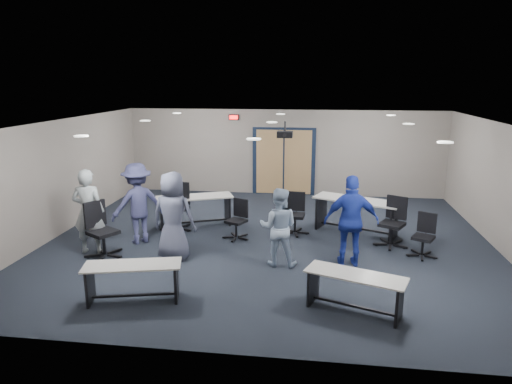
# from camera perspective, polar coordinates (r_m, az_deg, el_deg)

# --- Properties ---
(floor) EXTENTS (10.00, 10.00, 0.00)m
(floor) POSITION_cam_1_polar(r_m,az_deg,el_deg) (10.56, 1.61, -6.13)
(floor) COLOR black
(floor) RESTS_ON ground
(back_wall) EXTENTS (10.00, 0.04, 2.70)m
(back_wall) POSITION_cam_1_polar(r_m,az_deg,el_deg) (14.58, 3.52, 4.94)
(back_wall) COLOR gray
(back_wall) RESTS_ON floor
(front_wall) EXTENTS (10.00, 0.04, 2.70)m
(front_wall) POSITION_cam_1_polar(r_m,az_deg,el_deg) (5.91, -2.96, -8.66)
(front_wall) COLOR gray
(front_wall) RESTS_ON floor
(left_wall) EXTENTS (0.04, 9.00, 2.70)m
(left_wall) POSITION_cam_1_polar(r_m,az_deg,el_deg) (11.78, -23.32, 1.67)
(left_wall) COLOR gray
(left_wall) RESTS_ON floor
(right_wall) EXTENTS (0.04, 9.00, 2.70)m
(right_wall) POSITION_cam_1_polar(r_m,az_deg,el_deg) (10.88, 28.86, 0.12)
(right_wall) COLOR gray
(right_wall) RESTS_ON floor
(ceiling) EXTENTS (10.00, 9.00, 0.04)m
(ceiling) POSITION_cam_1_polar(r_m,az_deg,el_deg) (9.96, 1.71, 8.62)
(ceiling) COLOR silver
(ceiling) RESTS_ON back_wall
(double_door) EXTENTS (2.00, 0.07, 2.20)m
(double_door) POSITION_cam_1_polar(r_m,az_deg,el_deg) (14.59, 3.49, 3.76)
(double_door) COLOR black
(double_door) RESTS_ON back_wall
(exit_sign) EXTENTS (0.32, 0.07, 0.18)m
(exit_sign) POSITION_cam_1_polar(r_m,az_deg,el_deg) (14.59, -2.80, 9.31)
(exit_sign) COLOR black
(exit_sign) RESTS_ON back_wall
(ceiling_projector) EXTENTS (0.35, 0.32, 0.37)m
(ceiling_projector) POSITION_cam_1_polar(r_m,az_deg,el_deg) (10.46, 3.64, 7.23)
(ceiling_projector) COLOR black
(ceiling_projector) RESTS_ON ceiling
(ceiling_can_lights) EXTENTS (6.24, 5.74, 0.02)m
(ceiling_can_lights) POSITION_cam_1_polar(r_m,az_deg,el_deg) (10.21, 1.86, 8.58)
(ceiling_can_lights) COLOR silver
(ceiling_can_lights) RESTS_ON ceiling
(table_front_left) EXTENTS (1.67, 0.89, 0.64)m
(table_front_left) POSITION_cam_1_polar(r_m,az_deg,el_deg) (7.97, -15.12, -10.08)
(table_front_left) COLOR beige
(table_front_left) RESTS_ON floor
(table_front_right) EXTENTS (1.66, 1.04, 0.64)m
(table_front_right) POSITION_cam_1_polar(r_m,az_deg,el_deg) (7.53, 12.27, -11.42)
(table_front_right) COLOR beige
(table_front_right) RESTS_ON floor
(table_back_left) EXTENTS (1.99, 1.31, 1.05)m
(table_back_left) POSITION_cam_1_polar(r_m,az_deg,el_deg) (11.58, -7.71, -1.68)
(table_back_left) COLOR beige
(table_back_left) RESTS_ON floor
(table_back_right) EXTENTS (2.14, 1.44, 0.96)m
(table_back_right) POSITION_cam_1_polar(r_m,az_deg,el_deg) (11.21, 12.48, -2.20)
(table_back_right) COLOR beige
(table_back_right) RESTS_ON floor
(chair_back_a) EXTENTS (0.92, 0.92, 1.17)m
(chair_back_a) POSITION_cam_1_polar(r_m,az_deg,el_deg) (11.29, -10.03, -1.88)
(chair_back_a) COLOR black
(chair_back_a) RESTS_ON floor
(chair_back_b) EXTENTS (0.77, 0.77, 0.92)m
(chair_back_b) POSITION_cam_1_polar(r_m,az_deg,el_deg) (10.57, -2.51, -3.47)
(chair_back_b) COLOR black
(chair_back_b) RESTS_ON floor
(chair_back_c) EXTENTS (0.68, 0.68, 0.99)m
(chair_back_c) POSITION_cam_1_polar(r_m,az_deg,el_deg) (10.92, 4.91, -2.75)
(chair_back_c) COLOR black
(chair_back_c) RESTS_ON floor
(chair_back_d) EXTENTS (0.94, 0.94, 1.10)m
(chair_back_d) POSITION_cam_1_polar(r_m,az_deg,el_deg) (10.51, 16.65, -3.66)
(chair_back_d) COLOR black
(chair_back_d) RESTS_ON floor
(chair_loose_left) EXTENTS (1.00, 1.00, 1.16)m
(chair_loose_left) POSITION_cam_1_polar(r_m,az_deg,el_deg) (9.98, -18.60, -4.55)
(chair_loose_left) COLOR black
(chair_loose_left) RESTS_ON floor
(chair_loose_right) EXTENTS (0.78, 0.78, 0.92)m
(chair_loose_right) POSITION_cam_1_polar(r_m,az_deg,el_deg) (10.12, 20.19, -5.17)
(chair_loose_right) COLOR black
(chair_loose_right) RESTS_ON floor
(person_gray) EXTENTS (0.71, 0.51, 1.83)m
(person_gray) POSITION_cam_1_polar(r_m,az_deg,el_deg) (10.22, -20.21, -2.30)
(person_gray) COLOR #9AA5A9
(person_gray) RESTS_ON floor
(person_plaid) EXTENTS (0.94, 0.65, 1.83)m
(person_plaid) POSITION_cam_1_polar(r_m,az_deg,el_deg) (9.44, -10.31, -2.95)
(person_plaid) COLOR #4E536B
(person_plaid) RESTS_ON floor
(person_lightblue) EXTENTS (0.79, 0.63, 1.58)m
(person_lightblue) POSITION_cam_1_polar(r_m,az_deg,el_deg) (9.02, 2.84, -4.39)
(person_lightblue) COLOR #A3BAD7
(person_lightblue) RESTS_ON floor
(person_navy) EXTENTS (1.10, 0.53, 1.83)m
(person_navy) POSITION_cam_1_polar(r_m,az_deg,el_deg) (9.15, 11.84, -3.58)
(person_navy) COLOR #1C2F9C
(person_navy) RESTS_ON floor
(person_back) EXTENTS (1.34, 1.29, 1.83)m
(person_back) POSITION_cam_1_polar(r_m,az_deg,el_deg) (10.55, -14.57, -1.38)
(person_back) COLOR navy
(person_back) RESTS_ON floor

